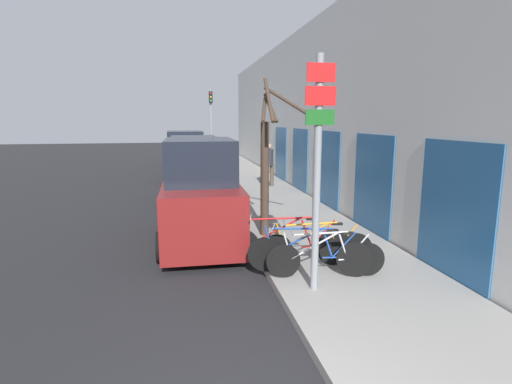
{
  "coord_description": "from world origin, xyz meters",
  "views": [
    {
      "loc": [
        -0.56,
        -2.64,
        2.98
      ],
      "look_at": [
        0.93,
        5.09,
        1.55
      ],
      "focal_mm": 28.0,
      "sensor_mm": 36.0,
      "label": 1
    }
  ],
  "objects_px": {
    "traffic_light": "(211,119)",
    "street_tree": "(267,164)",
    "bicycle_3": "(288,244)",
    "pedestrian_near": "(268,162)",
    "parked_car_3": "(185,150)",
    "parked_car_1": "(194,173)",
    "signpost": "(317,168)",
    "bicycle_2": "(316,247)",
    "parked_car_0": "(200,197)",
    "parked_car_2": "(185,158)",
    "bicycle_0": "(326,257)",
    "bicycle_1": "(309,254)"
  },
  "relations": [
    {
      "from": "parked_car_1",
      "to": "parked_car_2",
      "type": "height_order",
      "value": "parked_car_2"
    },
    {
      "from": "bicycle_3",
      "to": "street_tree",
      "type": "bearing_deg",
      "value": 12.2
    },
    {
      "from": "bicycle_0",
      "to": "bicycle_1",
      "type": "bearing_deg",
      "value": 63.96
    },
    {
      "from": "bicycle_3",
      "to": "pedestrian_near",
      "type": "distance_m",
      "value": 9.51
    },
    {
      "from": "bicycle_0",
      "to": "traffic_light",
      "type": "bearing_deg",
      "value": 10.37
    },
    {
      "from": "traffic_light",
      "to": "signpost",
      "type": "bearing_deg",
      "value": -88.78
    },
    {
      "from": "parked_car_0",
      "to": "parked_car_3",
      "type": "height_order",
      "value": "parked_car_0"
    },
    {
      "from": "street_tree",
      "to": "parked_car_1",
      "type": "bearing_deg",
      "value": 106.09
    },
    {
      "from": "bicycle_1",
      "to": "street_tree",
      "type": "height_order",
      "value": "street_tree"
    },
    {
      "from": "parked_car_0",
      "to": "pedestrian_near",
      "type": "height_order",
      "value": "parked_car_0"
    },
    {
      "from": "parked_car_0",
      "to": "street_tree",
      "type": "bearing_deg",
      "value": -8.22
    },
    {
      "from": "bicycle_0",
      "to": "parked_car_2",
      "type": "xyz_separation_m",
      "value": [
        -2.26,
        13.62,
        0.56
      ]
    },
    {
      "from": "bicycle_3",
      "to": "traffic_light",
      "type": "height_order",
      "value": "traffic_light"
    },
    {
      "from": "signpost",
      "to": "pedestrian_near",
      "type": "bearing_deg",
      "value": 81.61
    },
    {
      "from": "bicycle_3",
      "to": "parked_car_0",
      "type": "bearing_deg",
      "value": 47.18
    },
    {
      "from": "bicycle_2",
      "to": "parked_car_2",
      "type": "bearing_deg",
      "value": 18.22
    },
    {
      "from": "parked_car_2",
      "to": "pedestrian_near",
      "type": "distance_m",
      "value": 4.94
    },
    {
      "from": "signpost",
      "to": "street_tree",
      "type": "distance_m",
      "value": 3.27
    },
    {
      "from": "street_tree",
      "to": "pedestrian_near",
      "type": "bearing_deg",
      "value": 77.12
    },
    {
      "from": "bicycle_2",
      "to": "parked_car_1",
      "type": "distance_m",
      "value": 7.85
    },
    {
      "from": "signpost",
      "to": "parked_car_2",
      "type": "relative_size",
      "value": 0.84
    },
    {
      "from": "pedestrian_near",
      "to": "parked_car_3",
      "type": "bearing_deg",
      "value": 107.87
    },
    {
      "from": "signpost",
      "to": "traffic_light",
      "type": "distance_m",
      "value": 16.86
    },
    {
      "from": "pedestrian_near",
      "to": "traffic_light",
      "type": "relative_size",
      "value": 0.41
    },
    {
      "from": "parked_car_0",
      "to": "bicycle_2",
      "type": "bearing_deg",
      "value": -48.38
    },
    {
      "from": "bicycle_2",
      "to": "traffic_light",
      "type": "height_order",
      "value": "traffic_light"
    },
    {
      "from": "bicycle_0",
      "to": "parked_car_3",
      "type": "bearing_deg",
      "value": 14.06
    },
    {
      "from": "signpost",
      "to": "bicycle_2",
      "type": "distance_m",
      "value": 2.03
    },
    {
      "from": "bicycle_2",
      "to": "parked_car_3",
      "type": "bearing_deg",
      "value": 14.8
    },
    {
      "from": "bicycle_2",
      "to": "parked_car_1",
      "type": "xyz_separation_m",
      "value": [
        -2.06,
        7.55,
        0.54
      ]
    },
    {
      "from": "parked_car_1",
      "to": "traffic_light",
      "type": "xyz_separation_m",
      "value": [
        1.3,
        8.22,
        1.97
      ]
    },
    {
      "from": "bicycle_2",
      "to": "parked_car_1",
      "type": "bearing_deg",
      "value": 23.53
    },
    {
      "from": "traffic_light",
      "to": "street_tree",
      "type": "bearing_deg",
      "value": -88.96
    },
    {
      "from": "bicycle_3",
      "to": "parked_car_3",
      "type": "distance_m",
      "value": 19.09
    },
    {
      "from": "pedestrian_near",
      "to": "street_tree",
      "type": "bearing_deg",
      "value": -104.11
    },
    {
      "from": "parked_car_1",
      "to": "bicycle_3",
      "type": "bearing_deg",
      "value": -79.29
    },
    {
      "from": "signpost",
      "to": "bicycle_0",
      "type": "distance_m",
      "value": 1.8
    },
    {
      "from": "bicycle_1",
      "to": "pedestrian_near",
      "type": "bearing_deg",
      "value": 11.75
    },
    {
      "from": "parked_car_1",
      "to": "street_tree",
      "type": "bearing_deg",
      "value": -74.8
    },
    {
      "from": "parked_car_2",
      "to": "bicycle_1",
      "type": "bearing_deg",
      "value": -82.08
    },
    {
      "from": "bicycle_0",
      "to": "bicycle_2",
      "type": "distance_m",
      "value": 0.59
    },
    {
      "from": "signpost",
      "to": "parked_car_2",
      "type": "height_order",
      "value": "signpost"
    },
    {
      "from": "parked_car_1",
      "to": "pedestrian_near",
      "type": "bearing_deg",
      "value": 30.23
    },
    {
      "from": "parked_car_0",
      "to": "traffic_light",
      "type": "xyz_separation_m",
      "value": [
        1.35,
        13.32,
        1.9
      ]
    },
    {
      "from": "parked_car_0",
      "to": "street_tree",
      "type": "distance_m",
      "value": 1.79
    },
    {
      "from": "bicycle_3",
      "to": "parked_car_2",
      "type": "relative_size",
      "value": 0.54
    },
    {
      "from": "parked_car_3",
      "to": "traffic_light",
      "type": "bearing_deg",
      "value": -69.49
    },
    {
      "from": "bicycle_0",
      "to": "bicycle_3",
      "type": "distance_m",
      "value": 0.9
    },
    {
      "from": "bicycle_0",
      "to": "traffic_light",
      "type": "relative_size",
      "value": 0.48
    },
    {
      "from": "street_tree",
      "to": "traffic_light",
      "type": "height_order",
      "value": "traffic_light"
    }
  ]
}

